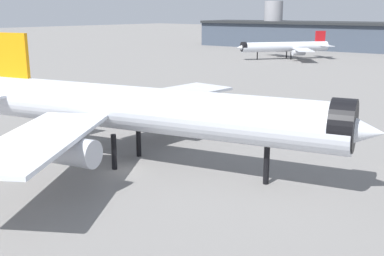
{
  "coord_description": "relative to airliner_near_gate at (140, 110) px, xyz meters",
  "views": [
    {
      "loc": [
        41.47,
        -34.2,
        18.72
      ],
      "look_at": [
        6.75,
        4.98,
        5.43
      ],
      "focal_mm": 43.63,
      "sensor_mm": 36.0,
      "label": 1
    }
  ],
  "objects": [
    {
      "name": "ground",
      "position": [
        -0.16,
        -2.97,
        -6.94
      ],
      "size": [
        900.0,
        900.0,
        0.0
      ],
      "primitive_type": "plane",
      "color": "slate"
    },
    {
      "name": "airliner_near_gate",
      "position": [
        0.0,
        0.0,
        0.0
      ],
      "size": [
        54.31,
        48.36,
        15.76
      ],
      "rotation": [
        0.0,
        0.0,
        0.3
      ],
      "color": "silver",
      "rests_on": "ground"
    },
    {
      "name": "airliner_far_taxiway",
      "position": [
        -53.18,
        124.47,
        -2.22
      ],
      "size": [
        31.89,
        35.77,
        10.74
      ],
      "rotation": [
        0.0,
        0.0,
        4.11
      ],
      "color": "silver",
      "rests_on": "ground"
    },
    {
      "name": "terminal_building",
      "position": [
        -44.34,
        183.12,
        -0.14
      ],
      "size": [
        173.71,
        50.17,
        23.21
      ],
      "rotation": [
        0.0,
        0.0,
        0.13
      ],
      "color": "#3D4756",
      "rests_on": "ground"
    },
    {
      "name": "baggage_cart_trailing",
      "position": [
        -21.88,
        23.11,
        -5.97
      ],
      "size": [
        2.61,
        2.23,
        1.82
      ],
      "rotation": [
        0.0,
        0.0,
        2.98
      ],
      "color": "black",
      "rests_on": "ground"
    }
  ]
}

